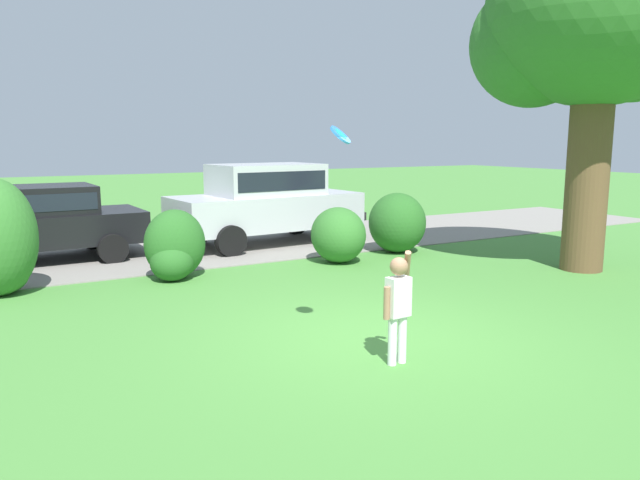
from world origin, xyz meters
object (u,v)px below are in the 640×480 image
Objects in this scene: parked_sedan at (40,221)px; frisbee at (340,135)px; child_thrower at (398,301)px; oak_tree_large at (592,24)px; parked_suv at (266,200)px.

frisbee is at bearing -71.47° from parked_sedan.
child_thrower is 3.93× the size of frisbee.
oak_tree_large reaches higher than parked_suv.
child_thrower is 1.95m from frisbee.
child_thrower is at bearing -70.50° from parked_sedan.
oak_tree_large is 7.62m from child_thrower.
oak_tree_large reaches higher than child_thrower.
parked_suv is 8.12m from child_thrower.
frisbee is at bearing -164.83° from oak_tree_large.
frisbee is at bearing -108.10° from parked_suv.
child_thrower is (2.91, -8.21, -0.13)m from parked_sedan.
parked_suv is at bearing 71.90° from frisbee.
parked_sedan is 8.71m from child_thrower.
parked_sedan reaches higher than child_thrower.
frisbee is (-6.50, -1.76, -2.05)m from oak_tree_large.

